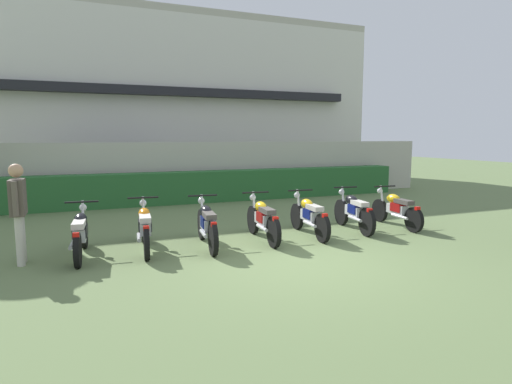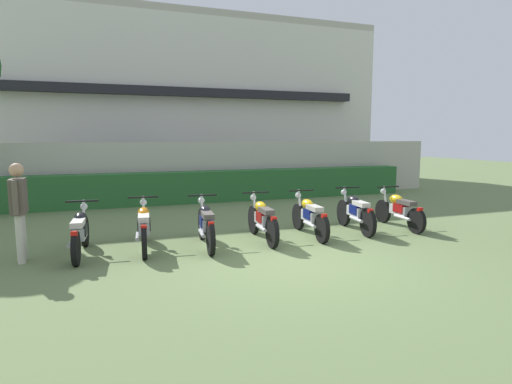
# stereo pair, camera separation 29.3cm
# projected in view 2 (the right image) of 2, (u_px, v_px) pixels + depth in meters

# --- Properties ---
(ground) EXTENTS (60.00, 60.00, 0.00)m
(ground) POSITION_uv_depth(u_px,v_px,m) (294.00, 261.00, 7.46)
(ground) COLOR #607547
(building) EXTENTS (19.97, 6.50, 7.65)m
(building) POSITION_uv_depth(u_px,v_px,m) (164.00, 103.00, 20.99)
(building) COLOR silver
(building) RESTS_ON ground
(compound_wall) EXTENTS (18.97, 0.30, 1.97)m
(compound_wall) POSITION_uv_depth(u_px,v_px,m) (196.00, 171.00, 14.73)
(compound_wall) COLOR #BCB7A8
(compound_wall) RESTS_ON ground
(hedge_row) EXTENTS (15.18, 0.70, 1.02)m
(hedge_row) POSITION_uv_depth(u_px,v_px,m) (201.00, 187.00, 14.14)
(hedge_row) COLOR #28602D
(hedge_row) RESTS_ON ground
(parked_car) EXTENTS (4.59, 2.26, 1.89)m
(parked_car) POSITION_uv_depth(u_px,v_px,m) (128.00, 170.00, 15.94)
(parked_car) COLOR silver
(parked_car) RESTS_ON ground
(motorcycle_in_row_0) EXTENTS (0.60, 1.93, 0.95)m
(motorcycle_in_row_0) POSITION_uv_depth(u_px,v_px,m) (80.00, 232.00, 7.77)
(motorcycle_in_row_0) COLOR black
(motorcycle_in_row_0) RESTS_ON ground
(motorcycle_in_row_1) EXTENTS (0.60, 1.96, 0.97)m
(motorcycle_in_row_1) POSITION_uv_depth(u_px,v_px,m) (144.00, 226.00, 8.17)
(motorcycle_in_row_1) COLOR black
(motorcycle_in_row_1) RESTS_ON ground
(motorcycle_in_row_2) EXTENTS (0.60, 1.94, 0.98)m
(motorcycle_in_row_2) POSITION_uv_depth(u_px,v_px,m) (206.00, 224.00, 8.40)
(motorcycle_in_row_2) COLOR black
(motorcycle_in_row_2) RESTS_ON ground
(motorcycle_in_row_3) EXTENTS (0.60, 1.93, 0.97)m
(motorcycle_in_row_3) POSITION_uv_depth(u_px,v_px,m) (262.00, 219.00, 8.91)
(motorcycle_in_row_3) COLOR black
(motorcycle_in_row_3) RESTS_ON ground
(motorcycle_in_row_4) EXTENTS (0.60, 1.95, 0.96)m
(motorcycle_in_row_4) POSITION_uv_depth(u_px,v_px,m) (309.00, 216.00, 9.30)
(motorcycle_in_row_4) COLOR black
(motorcycle_in_row_4) RESTS_ON ground
(motorcycle_in_row_5) EXTENTS (0.60, 1.88, 0.97)m
(motorcycle_in_row_5) POSITION_uv_depth(u_px,v_px,m) (355.00, 211.00, 9.78)
(motorcycle_in_row_5) COLOR black
(motorcycle_in_row_5) RESTS_ON ground
(motorcycle_in_row_6) EXTENTS (0.60, 1.90, 0.95)m
(motorcycle_in_row_6) POSITION_uv_depth(u_px,v_px,m) (399.00, 209.00, 10.14)
(motorcycle_in_row_6) COLOR black
(motorcycle_in_row_6) RESTS_ON ground
(inspector_person) EXTENTS (0.23, 0.69, 1.72)m
(inspector_person) POSITION_uv_depth(u_px,v_px,m) (19.00, 204.00, 7.29)
(inspector_person) COLOR beige
(inspector_person) RESTS_ON ground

